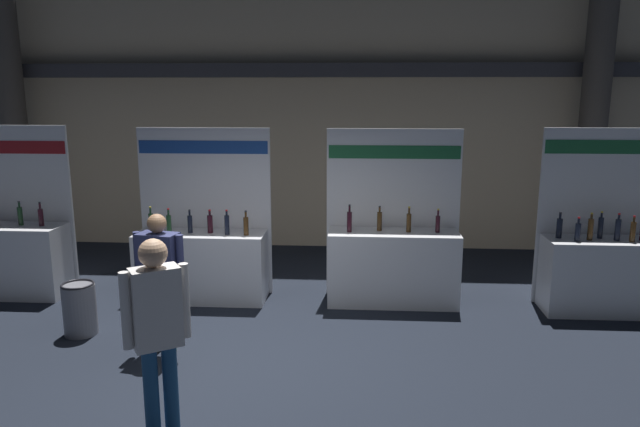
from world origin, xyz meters
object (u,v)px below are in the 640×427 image
Objects in this scene: trash_bin at (80,309)px; visitor_0 at (160,270)px; exhibitor_booth_3 at (603,267)px; exhibitor_booth_0 at (12,253)px; visitor_2 at (157,324)px; exhibitor_booth_2 at (393,260)px; exhibitor_booth_1 at (202,258)px.

visitor_0 is at bearing -19.44° from trash_bin.
visitor_0 is (-5.38, -1.60, 0.34)m from exhibitor_booth_3.
visitor_0 is at bearing -32.32° from exhibitor_booth_0.
exhibitor_booth_3 reaches higher than exhibitor_booth_0.
visitor_2 reaches higher than visitor_0.
exhibitor_booth_2 is 4.05m from visitor_2.
exhibitor_booth_0 is 2.10m from trash_bin.
trash_bin is (1.60, -1.33, -0.29)m from exhibitor_booth_0.
exhibitor_booth_0 is 3.27m from visitor_0.
visitor_0 is at bearing -163.48° from exhibitor_booth_3.
exhibitor_booth_3 reaches higher than exhibitor_booth_1.
visitor_0 is at bearing -146.37° from exhibitor_booth_2.
exhibitor_booth_0 reaches higher than visitor_2.
exhibitor_booth_2 is (2.64, 0.03, 0.01)m from exhibitor_booth_1.
exhibitor_booth_1 is at bearing 66.13° from visitor_2.
exhibitor_booth_1 is at bearing 49.00° from trash_bin.
exhibitor_booth_1 is (2.75, -0.01, -0.02)m from exhibitor_booth_0.
exhibitor_booth_3 is (5.38, -0.13, 0.01)m from exhibitor_booth_1.
exhibitor_booth_1 reaches higher than visitor_2.
exhibitor_booth_3 is at bearing -1.43° from exhibitor_booth_1.
trash_bin is 0.40× the size of visitor_0.
exhibitor_booth_0 reaches higher than trash_bin.
visitor_2 is at bearing -50.86° from trash_bin.
exhibitor_booth_3 is 6.64m from trash_bin.
exhibitor_booth_1 is 0.99× the size of exhibitor_booth_3.
exhibitor_booth_1 is 1.50× the size of visitor_0.
exhibitor_booth_1 is at bearing 178.57° from exhibitor_booth_3.
visitor_2 is (-2.09, -3.44, 0.43)m from exhibitor_booth_2.
exhibitor_booth_1 is 3.49m from visitor_2.
visitor_2 is at bearing -145.83° from exhibitor_booth_3.
exhibitor_booth_1 reaches higher than trash_bin.
exhibitor_booth_2 is (5.39, 0.02, -0.01)m from exhibitor_booth_0.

